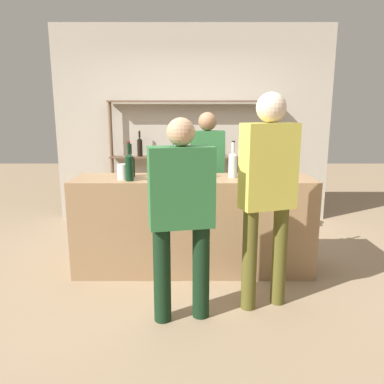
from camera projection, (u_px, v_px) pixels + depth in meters
ground_plane at (192, 269)px, 3.91m from camera, size 16.00×16.00×0.00m
bar_counter at (192, 224)px, 3.80m from camera, size 2.37×0.58×0.97m
back_wall at (192, 126)px, 5.46m from camera, size 3.97×0.12×2.80m
back_shelf at (191, 142)px, 5.33m from camera, size 2.38×0.18×1.76m
counter_bottle_0 at (174, 164)px, 3.64m from camera, size 0.09×0.09×0.36m
counter_bottle_1 at (232, 163)px, 3.70m from camera, size 0.09×0.09×0.36m
counter_bottle_2 at (128, 166)px, 3.51m from camera, size 0.08×0.08×0.37m
counter_bottle_3 at (241, 163)px, 3.75m from camera, size 0.07×0.07×0.35m
counter_bottle_4 at (266, 163)px, 3.84m from camera, size 0.08×0.08×0.33m
counter_bottle_5 at (129, 164)px, 3.74m from camera, size 0.08×0.08×0.33m
wine_glass at (205, 166)px, 3.68m from camera, size 0.08×0.08×0.16m
ice_bucket at (258, 170)px, 3.58m from camera, size 0.20×0.20×0.19m
cork_jar at (122, 172)px, 3.60m from camera, size 0.11×0.11×0.15m
customer_right at (266, 185)px, 2.96m from camera, size 0.47×0.32×1.75m
server_behind_counter at (206, 169)px, 4.35m from camera, size 0.40×0.21×1.60m
customer_center at (180, 208)px, 2.79m from camera, size 0.51×0.30×1.57m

